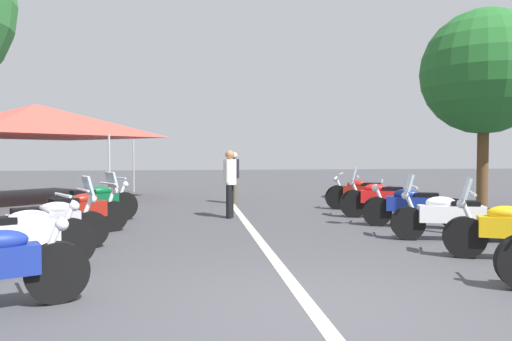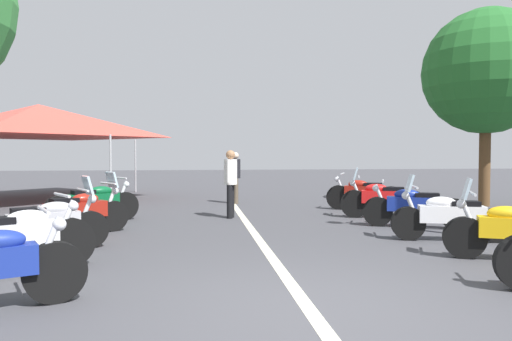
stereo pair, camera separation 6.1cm
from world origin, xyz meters
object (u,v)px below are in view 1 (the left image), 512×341
motorcycle_left_row_1 (15,239)px  motorcycle_left_row_3 (77,211)px  motorcycle_left_row_2 (46,224)px  roadside_tree_1 (484,72)px  motorcycle_right_row_4 (381,198)px  motorcycle_right_row_2 (449,215)px  motorcycle_left_row_4 (93,202)px  motorcycle_right_row_3 (414,206)px  motorcycle_right_row_5 (363,193)px  bystander_1 (230,178)px  bystander_0 (234,174)px  event_tent (37,121)px

motorcycle_left_row_1 → motorcycle_left_row_3: bearing=56.5°
motorcycle_left_row_2 → roadside_tree_1: roadside_tree_1 is taller
motorcycle_right_row_4 → motorcycle_right_row_2: bearing=108.9°
motorcycle_left_row_4 → roadside_tree_1: (2.09, -10.72, 3.48)m
motorcycle_left_row_3 → motorcycle_right_row_3: motorcycle_left_row_3 is taller
motorcycle_right_row_2 → motorcycle_right_row_4: (3.03, 0.03, 0.02)m
motorcycle_left_row_1 → motorcycle_right_row_5: size_ratio=0.96×
motorcycle_right_row_5 → bystander_1: size_ratio=1.19×
motorcycle_left_row_4 → motorcycle_right_row_3: (-1.55, -6.84, -0.01)m
motorcycle_right_row_3 → roadside_tree_1: (3.64, -3.88, 3.48)m
motorcycle_left_row_3 → motorcycle_right_row_3: (0.13, -6.80, -0.00)m
motorcycle_left_row_1 → motorcycle_right_row_3: size_ratio=0.90×
bystander_0 → bystander_1: (-3.28, 0.38, 0.03)m
motorcycle_left_row_2 → motorcycle_left_row_3: size_ratio=1.04×
motorcycle_left_row_3 → event_tent: 8.34m
motorcycle_right_row_5 → bystander_1: bearing=41.1°
bystander_1 → event_tent: event_tent is taller
motorcycle_left_row_1 → bystander_1: bearing=26.3°
bystander_0 → event_tent: 6.99m
motorcycle_left_row_2 → motorcycle_right_row_4: bearing=-2.7°
motorcycle_right_row_2 → bystander_1: size_ratio=1.25×
motorcycle_right_row_2 → motorcycle_right_row_4: bearing=-73.7°
motorcycle_right_row_3 → event_tent: size_ratio=0.33×
motorcycle_left_row_1 → motorcycle_left_row_4: motorcycle_left_row_1 is taller
motorcycle_left_row_4 → motorcycle_left_row_1: bearing=-124.4°
motorcycle_right_row_5 → motorcycle_right_row_4: bearing=110.8°
motorcycle_left_row_3 → motorcycle_right_row_5: 7.50m
motorcycle_right_row_4 → bystander_0: bearing=-31.0°
motorcycle_left_row_1 → bystander_0: 9.06m
bystander_1 → motorcycle_left_row_2: bearing=-112.7°
bystander_1 → roadside_tree_1: (1.67, -7.62, 2.98)m
motorcycle_left_row_3 → motorcycle_right_row_4: motorcycle_right_row_4 is taller
motorcycle_right_row_3 → roadside_tree_1: 6.36m
roadside_tree_1 → motorcycle_right_row_5: bearing=98.4°
motorcycle_right_row_4 → motorcycle_right_row_3: bearing=113.1°
bystander_1 → roadside_tree_1: roadside_tree_1 is taller
motorcycle_right_row_2 → motorcycle_right_row_3: bearing=-77.6°
motorcycle_left_row_2 → motorcycle_left_row_3: (1.58, -0.11, 0.00)m
motorcycle_right_row_4 → motorcycle_left_row_4: bearing=17.7°
motorcycle_left_row_1 → event_tent: (10.43, 2.92, 2.18)m
motorcycle_left_row_1 → roadside_tree_1: size_ratio=0.32×
motorcycle_left_row_1 → motorcycle_left_row_3: (2.96, -0.09, -0.01)m
motorcycle_right_row_2 → motorcycle_right_row_3: motorcycle_right_row_2 is taller
motorcycle_right_row_5 → event_tent: (4.28, 9.79, 2.18)m
motorcycle_right_row_2 → event_tent: event_tent is taller
motorcycle_left_row_3 → bystander_1: size_ratio=1.09×
motorcycle_right_row_2 → motorcycle_right_row_3: 1.57m
motorcycle_right_row_4 → roadside_tree_1: bearing=-133.1°
bystander_0 → motorcycle_left_row_2: bearing=-126.9°
motorcycle_right_row_3 → bystander_1: bearing=-6.0°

